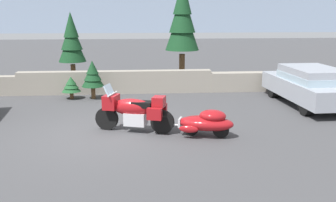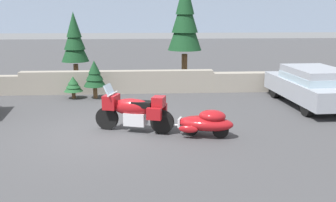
{
  "view_description": "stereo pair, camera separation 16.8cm",
  "coord_description": "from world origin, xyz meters",
  "px_view_note": "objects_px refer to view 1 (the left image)",
  "views": [
    {
      "loc": [
        0.87,
        -10.24,
        3.28
      ],
      "look_at": [
        1.75,
        0.19,
        0.85
      ],
      "focal_mm": 40.46,
      "sensor_mm": 36.0,
      "label": 1
    },
    {
      "loc": [
        1.04,
        -10.25,
        3.28
      ],
      "look_at": [
        1.75,
        0.19,
        0.85
      ],
      "focal_mm": 40.46,
      "sensor_mm": 36.0,
      "label": 2
    }
  ],
  "objects_px": {
    "touring_motorcycle": "(134,110)",
    "pine_tree_tall": "(182,18)",
    "sedan_at_right_edge": "(310,85)",
    "pine_tree_secondary": "(71,40)",
    "car_shaped_trailer": "(206,122)"
  },
  "relations": [
    {
      "from": "car_shaped_trailer",
      "to": "touring_motorcycle",
      "type": "bearing_deg",
      "value": 162.11
    },
    {
      "from": "car_shaped_trailer",
      "to": "pine_tree_tall",
      "type": "height_order",
      "value": "pine_tree_tall"
    },
    {
      "from": "touring_motorcycle",
      "to": "pine_tree_tall",
      "type": "distance_m",
      "value": 8.05
    },
    {
      "from": "car_shaped_trailer",
      "to": "pine_tree_secondary",
      "type": "bearing_deg",
      "value": 120.68
    },
    {
      "from": "car_shaped_trailer",
      "to": "sedan_at_right_edge",
      "type": "relative_size",
      "value": 0.48
    },
    {
      "from": "pine_tree_secondary",
      "to": "touring_motorcycle",
      "type": "bearing_deg",
      "value": -69.13
    },
    {
      "from": "sedan_at_right_edge",
      "to": "pine_tree_secondary",
      "type": "xyz_separation_m",
      "value": [
        -9.18,
        4.84,
        1.33
      ]
    },
    {
      "from": "touring_motorcycle",
      "to": "car_shaped_trailer",
      "type": "height_order",
      "value": "touring_motorcycle"
    },
    {
      "from": "pine_tree_tall",
      "to": "pine_tree_secondary",
      "type": "height_order",
      "value": "pine_tree_tall"
    },
    {
      "from": "touring_motorcycle",
      "to": "car_shaped_trailer",
      "type": "distance_m",
      "value": 2.06
    },
    {
      "from": "pine_tree_secondary",
      "to": "pine_tree_tall",
      "type": "bearing_deg",
      "value": -1.38
    },
    {
      "from": "pine_tree_secondary",
      "to": "sedan_at_right_edge",
      "type": "bearing_deg",
      "value": -27.81
    },
    {
      "from": "pine_tree_tall",
      "to": "pine_tree_secondary",
      "type": "bearing_deg",
      "value": 178.62
    },
    {
      "from": "pine_tree_tall",
      "to": "sedan_at_right_edge",
      "type": "bearing_deg",
      "value": -49.08
    },
    {
      "from": "touring_motorcycle",
      "to": "pine_tree_tall",
      "type": "xyz_separation_m",
      "value": [
        2.25,
        7.33,
        2.45
      ]
    }
  ]
}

